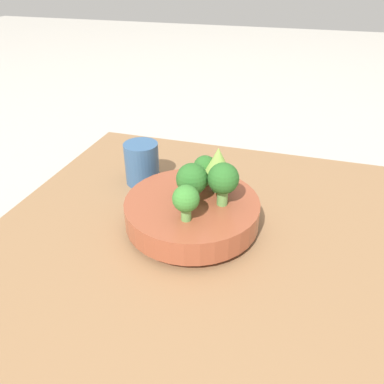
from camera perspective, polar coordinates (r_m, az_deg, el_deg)
name	(u,v)px	position (r m, az deg, el deg)	size (l,w,h in m)	color
ground_plane	(200,242)	(0.78, 1.21, -7.69)	(6.00, 6.00, 0.00)	#ADA89E
table	(200,237)	(0.77, 1.22, -6.80)	(0.82, 0.84, 0.03)	olive
bowl	(192,212)	(0.75, 0.00, -3.00)	(0.27, 0.27, 0.06)	brown
broccoli_floret_left	(186,200)	(0.66, -0.93, -1.18)	(0.05, 0.05, 0.07)	#609347
romanesco_piece_near	(218,163)	(0.74, 3.99, 4.37)	(0.06, 0.06, 0.10)	#6BA34C
broccoli_floret_right	(205,168)	(0.78, 2.00, 3.66)	(0.05, 0.05, 0.06)	#7AB256
broccoli_floret_front	(223,180)	(0.70, 4.79, 1.89)	(0.06, 0.06, 0.09)	#609347
broccoli_floret_center	(192,180)	(0.71, 0.00, 1.88)	(0.06, 0.06, 0.08)	#6BA34C
cup	(142,163)	(0.91, -7.64, 4.37)	(0.08, 0.08, 0.10)	#33567F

